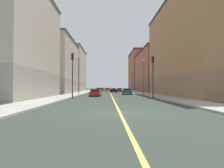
{
  "coord_description": "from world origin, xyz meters",
  "views": [
    {
      "loc": [
        -0.79,
        -11.4,
        1.64
      ],
      "look_at": [
        0.26,
        28.19,
        2.27
      ],
      "focal_mm": 28.58,
      "sensor_mm": 36.0,
      "label": 1
    }
  ],
  "objects_px": {
    "building_left_far": "(142,71)",
    "car_green": "(102,89)",
    "building_left_mid": "(155,71)",
    "traffic_light_right_near": "(72,69)",
    "street_lamp_left_far": "(132,78)",
    "car_maroon": "(119,90)",
    "car_orange": "(107,90)",
    "building_right_distant": "(70,70)",
    "car_teal": "(127,91)",
    "car_black": "(113,90)",
    "building_left_near": "(192,48)",
    "street_lamp_right_near": "(79,71)",
    "car_yellow": "(99,90)",
    "building_right_midblock": "(54,66)",
    "street_lamp_left_near": "(144,73)",
    "building_right_corner": "(10,43)",
    "car_red": "(95,93)",
    "traffic_light_left_near": "(153,71)"
  },
  "relations": [
    {
      "from": "building_left_far",
      "to": "car_green",
      "type": "relative_size",
      "value": 4.81
    },
    {
      "from": "building_left_mid",
      "to": "traffic_light_right_near",
      "type": "relative_size",
      "value": 3.45
    },
    {
      "from": "traffic_light_right_near",
      "to": "street_lamp_left_far",
      "type": "xyz_separation_m",
      "value": [
        12.22,
        27.32,
        0.14
      ]
    },
    {
      "from": "car_maroon",
      "to": "street_lamp_left_far",
      "type": "bearing_deg",
      "value": -65.5
    },
    {
      "from": "street_lamp_left_far",
      "to": "car_orange",
      "type": "relative_size",
      "value": 1.54
    },
    {
      "from": "building_right_distant",
      "to": "car_maroon",
      "type": "relative_size",
      "value": 4.36
    },
    {
      "from": "building_left_mid",
      "to": "car_teal",
      "type": "relative_size",
      "value": 4.97
    },
    {
      "from": "building_right_distant",
      "to": "car_orange",
      "type": "xyz_separation_m",
      "value": [
        13.48,
        -0.66,
        -7.12
      ]
    },
    {
      "from": "car_black",
      "to": "building_left_near",
      "type": "bearing_deg",
      "value": -58.93
    },
    {
      "from": "traffic_light_right_near",
      "to": "street_lamp_right_near",
      "type": "height_order",
      "value": "street_lamp_right_near"
    },
    {
      "from": "building_right_distant",
      "to": "car_yellow",
      "type": "xyz_separation_m",
      "value": [
        10.83,
        -7.19,
        -7.07
      ]
    },
    {
      "from": "building_right_distant",
      "to": "street_lamp_left_far",
      "type": "height_order",
      "value": "building_right_distant"
    },
    {
      "from": "building_right_midblock",
      "to": "car_black",
      "type": "relative_size",
      "value": 4.08
    },
    {
      "from": "building_left_mid",
      "to": "car_orange",
      "type": "height_order",
      "value": "building_left_mid"
    },
    {
      "from": "street_lamp_right_near",
      "to": "car_maroon",
      "type": "height_order",
      "value": "street_lamp_right_near"
    },
    {
      "from": "traffic_light_right_near",
      "to": "car_maroon",
      "type": "distance_m",
      "value": 36.02
    },
    {
      "from": "street_lamp_left_near",
      "to": "car_teal",
      "type": "relative_size",
      "value": 1.64
    },
    {
      "from": "building_right_corner",
      "to": "car_maroon",
      "type": "bearing_deg",
      "value": 63.13
    },
    {
      "from": "traffic_light_right_near",
      "to": "car_red",
      "type": "relative_size",
      "value": 1.44
    },
    {
      "from": "street_lamp_right_near",
      "to": "car_yellow",
      "type": "xyz_separation_m",
      "value": [
        3.15,
        22.27,
        -4.09
      ]
    },
    {
      "from": "building_left_mid",
      "to": "traffic_light_right_near",
      "type": "height_order",
      "value": "building_left_mid"
    },
    {
      "from": "building_right_distant",
      "to": "traffic_light_left_near",
      "type": "bearing_deg",
      "value": -63.99
    },
    {
      "from": "building_right_distant",
      "to": "street_lamp_left_near",
      "type": "relative_size",
      "value": 2.63
    },
    {
      "from": "car_red",
      "to": "car_yellow",
      "type": "xyz_separation_m",
      "value": [
        -0.54,
        26.95,
        0.05
      ]
    },
    {
      "from": "building_left_mid",
      "to": "car_teal",
      "type": "distance_m",
      "value": 20.72
    },
    {
      "from": "street_lamp_left_far",
      "to": "car_orange",
      "type": "xyz_separation_m",
      "value": [
        -7.42,
        12.75,
        -3.56
      ]
    },
    {
      "from": "building_right_distant",
      "to": "car_orange",
      "type": "relative_size",
      "value": 4.38
    },
    {
      "from": "street_lamp_left_far",
      "to": "car_maroon",
      "type": "height_order",
      "value": "street_lamp_left_far"
    },
    {
      "from": "street_lamp_right_near",
      "to": "car_maroon",
      "type": "relative_size",
      "value": 1.78
    },
    {
      "from": "traffic_light_right_near",
      "to": "car_orange",
      "type": "xyz_separation_m",
      "value": [
        4.81,
        40.07,
        -3.43
      ]
    },
    {
      "from": "building_left_mid",
      "to": "car_yellow",
      "type": "xyz_separation_m",
      "value": [
        -17.74,
        3.05,
        -5.78
      ]
    },
    {
      "from": "building_right_corner",
      "to": "car_green",
      "type": "height_order",
      "value": "building_right_corner"
    },
    {
      "from": "traffic_light_right_near",
      "to": "car_black",
      "type": "distance_m",
      "value": 29.42
    },
    {
      "from": "traffic_light_left_near",
      "to": "car_red",
      "type": "relative_size",
      "value": 1.35
    },
    {
      "from": "building_left_mid",
      "to": "traffic_light_left_near",
      "type": "height_order",
      "value": "building_left_mid"
    },
    {
      "from": "building_right_corner",
      "to": "car_green",
      "type": "relative_size",
      "value": 3.99
    },
    {
      "from": "building_left_near",
      "to": "car_yellow",
      "type": "height_order",
      "value": "building_left_near"
    },
    {
      "from": "street_lamp_left_near",
      "to": "street_lamp_left_far",
      "type": "relative_size",
      "value": 1.08
    },
    {
      "from": "building_right_distant",
      "to": "street_lamp_left_far",
      "type": "bearing_deg",
      "value": -32.69
    },
    {
      "from": "building_left_mid",
      "to": "car_orange",
      "type": "distance_m",
      "value": 18.81
    },
    {
      "from": "street_lamp_right_near",
      "to": "car_black",
      "type": "xyz_separation_m",
      "value": [
        7.59,
        17.19,
        -4.16
      ]
    },
    {
      "from": "street_lamp_left_far",
      "to": "car_teal",
      "type": "xyz_separation_m",
      "value": [
        -3.14,
        -13.52,
        -3.55
      ]
    },
    {
      "from": "car_green",
      "to": "building_left_near",
      "type": "bearing_deg",
      "value": -69.82
    },
    {
      "from": "building_left_far",
      "to": "street_lamp_left_near",
      "type": "distance_m",
      "value": 42.68
    },
    {
      "from": "building_right_midblock",
      "to": "car_orange",
      "type": "bearing_deg",
      "value": 54.89
    },
    {
      "from": "car_teal",
      "to": "car_red",
      "type": "bearing_deg",
      "value": -131.5
    },
    {
      "from": "street_lamp_left_far",
      "to": "car_green",
      "type": "height_order",
      "value": "street_lamp_left_far"
    },
    {
      "from": "street_lamp_left_near",
      "to": "car_orange",
      "type": "distance_m",
      "value": 29.91
    },
    {
      "from": "building_left_far",
      "to": "car_orange",
      "type": "bearing_deg",
      "value": -139.1
    },
    {
      "from": "building_right_distant",
      "to": "building_right_corner",
      "type": "bearing_deg",
      "value": -90.0
    }
  ]
}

